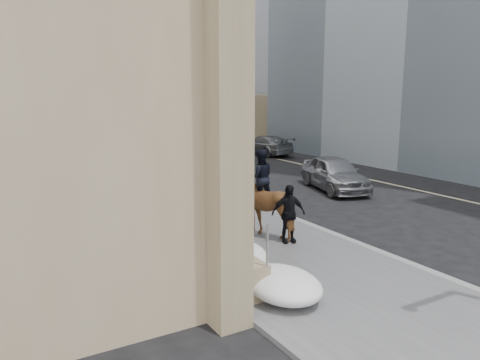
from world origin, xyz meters
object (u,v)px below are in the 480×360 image
Objects in this scene: mounted_horse_left at (216,212)px; pedestrian at (288,214)px; mounted_horse_right at (262,201)px; car_silver at (335,173)px; car_grey at (265,145)px.

mounted_horse_left is 1.56× the size of pedestrian.
mounted_horse_right is at bearing -173.91° from mounted_horse_left.
pedestrian is at bearing 126.83° from mounted_horse_right.
car_grey is (3.65, 11.25, -0.10)m from car_silver.
mounted_horse_right is 1.54× the size of pedestrian.
car_grey is (12.06, 15.86, -0.51)m from mounted_horse_left.
pedestrian is 0.37× the size of car_grey.
mounted_horse_left is 1.01× the size of mounted_horse_right.
mounted_horse_right is 7.92m from car_silver.
car_silver is 11.83m from car_grey.
mounted_horse_left is 1.78m from mounted_horse_right.
car_grey is at bearing -132.68° from mounted_horse_left.
car_grey is at bearing 75.97° from pedestrian.
car_silver is at bearing 56.49° from pedestrian.
car_grey is (10.32, 15.51, -0.53)m from mounted_horse_right.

